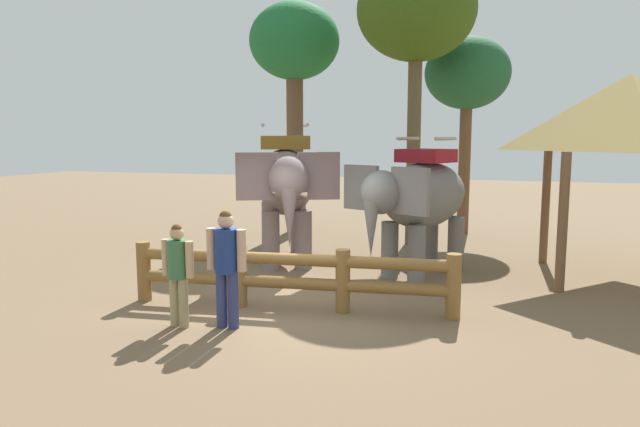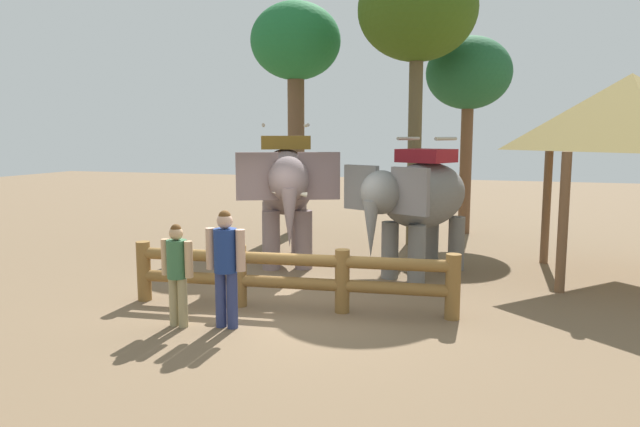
% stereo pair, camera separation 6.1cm
% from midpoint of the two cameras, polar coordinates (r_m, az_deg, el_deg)
% --- Properties ---
extents(ground_plane, '(60.00, 60.00, 0.00)m').
position_cam_midpoint_polar(ground_plane, '(9.91, -3.00, -9.28)').
color(ground_plane, brown).
extents(log_fence, '(5.51, 0.77, 1.05)m').
position_cam_midpoint_polar(log_fence, '(9.71, -3.10, -5.94)').
color(log_fence, brown).
rests_on(log_fence, ground).
extents(elephant_near_left, '(2.74, 3.74, 3.15)m').
position_cam_midpoint_polar(elephant_near_left, '(13.07, -3.55, 2.77)').
color(elephant_near_left, gray).
rests_on(elephant_near_left, ground).
extents(elephant_center, '(2.56, 3.37, 2.86)m').
position_cam_midpoint_polar(elephant_center, '(12.02, 9.58, 1.45)').
color(elephant_center, slate).
rests_on(elephant_center, ground).
extents(tourist_woman_in_black, '(0.56, 0.34, 1.58)m').
position_cam_midpoint_polar(tourist_woman_in_black, '(9.02, -13.97, -5.21)').
color(tourist_woman_in_black, '#988A60').
rests_on(tourist_woman_in_black, ground).
extents(tourist_man_in_blue, '(0.63, 0.35, 1.79)m').
position_cam_midpoint_polar(tourist_man_in_blue, '(8.80, -9.37, -4.58)').
color(tourist_man_in_blue, navy).
rests_on(tourist_man_in_blue, ground).
extents(thatched_shelter, '(3.59, 3.59, 4.08)m').
position_cam_midpoint_polar(thatched_shelter, '(12.91, 27.94, 8.63)').
color(thatched_shelter, brown).
rests_on(thatched_shelter, ground).
extents(tree_far_left, '(2.44, 2.44, 5.71)m').
position_cam_midpoint_polar(tree_far_left, '(17.67, 14.17, 12.93)').
color(tree_far_left, brown).
rests_on(tree_far_left, ground).
extents(tree_back_center, '(2.60, 2.60, 6.69)m').
position_cam_midpoint_polar(tree_back_center, '(17.40, -2.63, 15.83)').
color(tree_back_center, brown).
rests_on(tree_back_center, ground).
extents(tree_far_right, '(3.03, 3.03, 7.33)m').
position_cam_midpoint_polar(tree_far_right, '(15.73, 9.33, 18.82)').
color(tree_far_right, brown).
rests_on(tree_far_right, ground).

